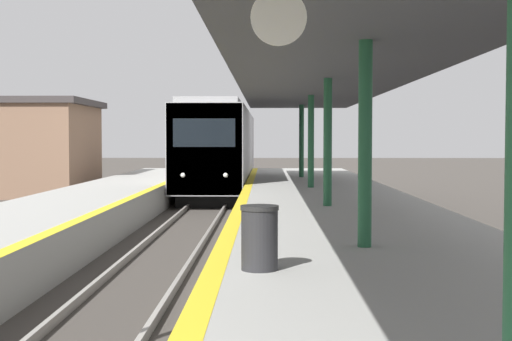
% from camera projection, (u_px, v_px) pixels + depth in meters
% --- Properties ---
extents(train, '(2.89, 21.11, 4.31)m').
position_uv_depth(train, '(222.00, 149.00, 36.90)').
color(train, black).
rests_on(train, ground).
extents(station_canopy, '(4.79, 34.83, 3.46)m').
position_uv_depth(station_canopy, '(328.00, 76.00, 18.12)').
color(station_canopy, '#1E5133').
rests_on(station_canopy, platform_right).
extents(trash_bin, '(0.50, 0.50, 0.85)m').
position_uv_depth(trash_bin, '(260.00, 238.00, 9.29)').
color(trash_bin, '#262628').
rests_on(trash_bin, platform_right).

